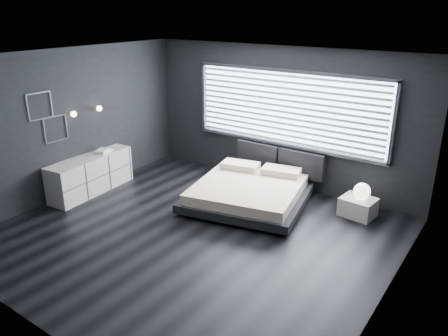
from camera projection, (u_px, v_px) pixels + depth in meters
The scene contains 12 objects.
room at pixel (192, 153), 6.63m from camera, with size 6.04×6.00×2.80m.
window at pixel (287, 109), 8.51m from camera, with size 4.14×0.09×1.52m.
headboard at pixel (279, 159), 8.88m from camera, with size 1.96×0.16×0.52m.
sconce_near at pixel (74, 114), 8.16m from camera, with size 0.18×0.11×0.11m.
sconce_far at pixel (99, 108), 8.62m from camera, with size 0.18×0.11×0.11m.
wall_art_upper at pixel (40, 106), 7.66m from camera, with size 0.01×0.48×0.48m.
wall_art_lower at pixel (56, 129), 8.01m from camera, with size 0.01×0.48×0.48m.
bed at pixel (248, 192), 8.13m from camera, with size 2.46×2.39×0.54m.
nightstand at pixel (358, 207), 7.71m from camera, with size 0.57×0.48×0.33m, color beige.
orb_lamp at pixel (362, 191), 7.57m from camera, with size 0.29×0.29×0.29m, color white.
dresser at pixel (91, 174), 8.65m from camera, with size 0.68×1.87×0.73m.
book_stack at pixel (103, 151), 8.76m from camera, with size 0.31×0.37×0.07m.
Camera 1 is at (4.03, -4.86, 3.51)m, focal length 35.00 mm.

